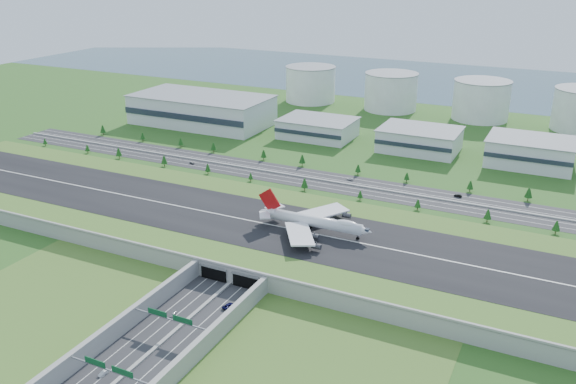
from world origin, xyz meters
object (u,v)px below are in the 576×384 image
at_px(car_0, 173,315).
at_px(car_7, 350,179).
at_px(car_2, 228,306).
at_px(car_5, 458,196).
at_px(car_1, 103,373).
at_px(car_4, 192,163).
at_px(boeing_747, 314,221).
at_px(fuel_tank_a, 310,84).

bearing_deg(car_0, car_7, 72.09).
xyz_separation_m(car_2, car_5, (62.10, 172.44, -0.01)).
height_order(car_1, car_2, car_2).
relative_size(car_4, car_5, 0.87).
distance_m(car_0, car_1, 42.07).
bearing_deg(car_7, boeing_747, 20.09).
height_order(car_0, car_4, car_0).
height_order(boeing_747, car_0, boeing_747).
bearing_deg(car_7, car_1, 8.14).
distance_m(car_4, car_5, 186.61).
height_order(car_0, car_2, car_2).
relative_size(boeing_747, car_2, 10.86).
xyz_separation_m(car_1, car_7, (7.89, 229.73, -0.01)).
height_order(boeing_747, car_7, boeing_747).
xyz_separation_m(car_0, car_7, (8.08, 187.66, -0.08)).
bearing_deg(car_5, car_1, -14.66).
bearing_deg(car_1, car_2, 80.69).
bearing_deg(car_7, car_0, 7.64).
distance_m(car_2, car_5, 183.28).
bearing_deg(car_5, car_2, -15.51).
relative_size(car_0, car_5, 0.92).
bearing_deg(car_5, boeing_747, -23.57).
distance_m(car_4, car_7, 115.87).
xyz_separation_m(boeing_747, car_2, (-8.60, -71.22, -12.61)).
height_order(fuel_tank_a, boeing_747, fuel_tank_a).
height_order(car_2, car_4, car_2).
xyz_separation_m(car_5, car_7, (-71.21, -0.60, -0.12)).
distance_m(car_2, car_4, 197.33).
height_order(fuel_tank_a, car_5, fuel_tank_a).
distance_m(boeing_747, car_4, 156.39).
distance_m(car_1, car_7, 229.86).
height_order(fuel_tank_a, car_7, fuel_tank_a).
height_order(fuel_tank_a, car_0, fuel_tank_a).
bearing_deg(car_4, car_7, -69.14).
bearing_deg(car_2, car_4, -38.55).
distance_m(fuel_tank_a, car_7, 239.53).
relative_size(fuel_tank_a, car_2, 8.64).
bearing_deg(car_7, car_2, 13.14).
xyz_separation_m(boeing_747, car_1, (-25.60, -129.11, -12.72)).
xyz_separation_m(boeing_747, car_5, (53.50, 101.22, -12.62)).
relative_size(car_1, car_4, 1.00).
distance_m(boeing_747, car_5, 115.18).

